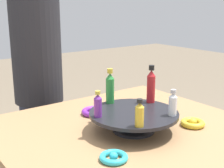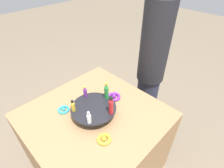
{
  "view_description": "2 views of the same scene",
  "coord_description": "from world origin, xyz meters",
  "views": [
    {
      "loc": [
        0.7,
        0.81,
        1.18
      ],
      "look_at": [
        0.01,
        -0.13,
        0.88
      ],
      "focal_mm": 50.0,
      "sensor_mm": 36.0,
      "label": 1
    },
    {
      "loc": [
        -0.71,
        0.53,
        1.69
      ],
      "look_at": [
        0.01,
        -0.2,
        0.9
      ],
      "focal_mm": 28.0,
      "sensor_mm": 36.0,
      "label": 2
    }
  ],
  "objects": [
    {
      "name": "ribbon_bow_teal",
      "position": [
        0.19,
        0.13,
        0.74
      ],
      "size": [
        0.09,
        0.09,
        0.03
      ],
      "color": "#2DB7CC",
      "rests_on": "party_table"
    },
    {
      "name": "ribbon_bow_purple",
      "position": [
        0.02,
        -0.23,
        0.74
      ],
      "size": [
        0.11,
        0.11,
        0.03
      ],
      "color": "purple",
      "rests_on": "party_table"
    },
    {
      "name": "bottle_red",
      "position": [
        -0.13,
        -0.05,
        0.87
      ],
      "size": [
        0.03,
        0.03,
        0.15
      ],
      "color": "#B21E23",
      "rests_on": "display_stand"
    },
    {
      "name": "bottle_purple",
      "position": [
        0.13,
        -0.04,
        0.85
      ],
      "size": [
        0.03,
        0.03,
        0.09
      ],
      "color": "#702D93",
      "rests_on": "display_stand"
    },
    {
      "name": "display_stand",
      "position": [
        0.0,
        0.0,
        0.78
      ],
      "size": [
        0.32,
        0.32,
        0.07
      ],
      "color": "black",
      "rests_on": "party_table"
    },
    {
      "name": "ribbon_bow_gold",
      "position": [
        -0.21,
        0.1,
        0.74
      ],
      "size": [
        0.09,
        0.09,
        0.03
      ],
      "color": "gold",
      "rests_on": "party_table"
    },
    {
      "name": "person_figure",
      "position": [
        0.03,
        -0.77,
        0.79
      ],
      "size": [
        0.27,
        0.27,
        1.56
      ],
      "rotation": [
        0.0,
        0.0,
        1.62
      ],
      "color": "#282D42",
      "rests_on": "ground_plane"
    },
    {
      "name": "bottle_clear",
      "position": [
        -0.09,
        0.11,
        0.85
      ],
      "size": [
        0.03,
        0.03,
        0.09
      ],
      "color": "silver",
      "rests_on": "display_stand"
    },
    {
      "name": "bottle_green",
      "position": [
        0.01,
        -0.14,
        0.87
      ],
      "size": [
        0.03,
        0.03,
        0.14
      ],
      "color": "#288438",
      "rests_on": "display_stand"
    },
    {
      "name": "bottle_gold",
      "position": [
        0.07,
        0.11,
        0.85
      ],
      "size": [
        0.03,
        0.03,
        0.09
      ],
      "color": "gold",
      "rests_on": "display_stand"
    }
  ]
}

